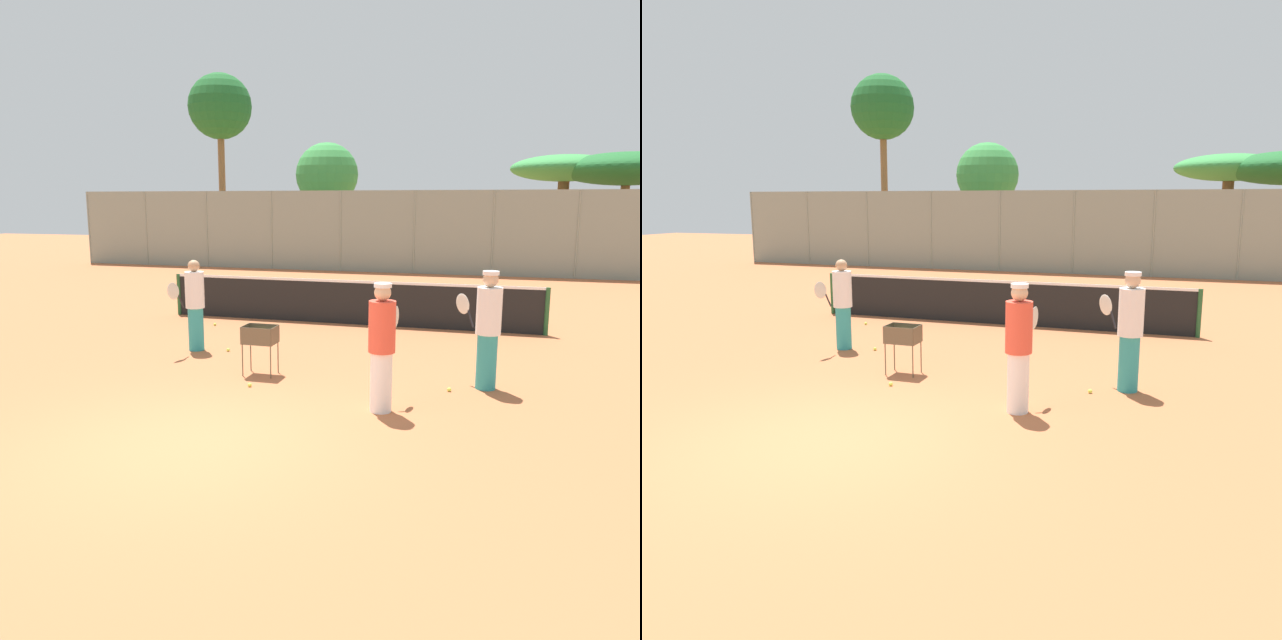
{
  "view_description": "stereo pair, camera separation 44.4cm",
  "coord_description": "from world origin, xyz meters",
  "views": [
    {
      "loc": [
        3.58,
        -6.52,
        2.95
      ],
      "look_at": [
        0.7,
        3.2,
        1.0
      ],
      "focal_mm": 35.0,
      "sensor_mm": 36.0,
      "label": 1
    },
    {
      "loc": [
        4.0,
        -6.38,
        2.95
      ],
      "look_at": [
        0.7,
        3.2,
        1.0
      ],
      "focal_mm": 35.0,
      "sensor_mm": 36.0,
      "label": 2
    }
  ],
  "objects": [
    {
      "name": "back_fence",
      "position": [
        0.0,
        19.02,
        1.68
      ],
      "size": [
        30.97,
        0.08,
        3.36
      ],
      "color": "gray",
      "rests_on": "ground_plane"
    },
    {
      "name": "ground_plane",
      "position": [
        0.0,
        0.0,
        0.0
      ],
      "size": [
        80.0,
        80.0,
        0.0
      ],
      "primitive_type": "plane",
      "color": "#B7663D"
    },
    {
      "name": "player_yellow_shirt",
      "position": [
        3.39,
        3.39,
        0.98
      ],
      "size": [
        0.78,
        0.7,
        1.88
      ],
      "rotation": [
        0.0,
        0.0,
        2.44
      ],
      "color": "teal",
      "rests_on": "ground_plane"
    },
    {
      "name": "tennis_ball_1",
      "position": [
        2.86,
        3.06,
        0.03
      ],
      "size": [
        0.07,
        0.07,
        0.07
      ],
      "primitive_type": "sphere",
      "color": "#D1E54C",
      "rests_on": "ground_plane"
    },
    {
      "name": "tree_3",
      "position": [
        8.49,
        24.06,
        4.28
      ],
      "size": [
        5.72,
        5.72,
        5.02
      ],
      "color": "brown",
      "rests_on": "ground_plane"
    },
    {
      "name": "tennis_ball_2",
      "position": [
        -0.25,
        2.4,
        0.03
      ],
      "size": [
        0.07,
        0.07,
        0.07
      ],
      "primitive_type": "sphere",
      "color": "#D1E54C",
      "rests_on": "ground_plane"
    },
    {
      "name": "tennis_ball_3",
      "position": [
        -1.59,
        4.5,
        0.03
      ],
      "size": [
        0.07,
        0.07,
        0.07
      ],
      "primitive_type": "sphere",
      "color": "#D1E54C",
      "rests_on": "ground_plane"
    },
    {
      "name": "tennis_ball_4",
      "position": [
        -2.99,
        6.78,
        0.03
      ],
      "size": [
        0.07,
        0.07,
        0.07
      ],
      "primitive_type": "sphere",
      "color": "#D1E54C",
      "rests_on": "ground_plane"
    },
    {
      "name": "tree_1",
      "position": [
        -11.09,
        24.6,
        7.67
      ],
      "size": [
        3.34,
        3.34,
        9.44
      ],
      "color": "brown",
      "rests_on": "ground_plane"
    },
    {
      "name": "tennis_net",
      "position": [
        0.0,
        7.89,
        0.56
      ],
      "size": [
        9.18,
        0.1,
        1.07
      ],
      "color": "#26592D",
      "rests_on": "ground_plane"
    },
    {
      "name": "tree_0",
      "position": [
        -4.61,
        22.24,
        4.11
      ],
      "size": [
        2.93,
        2.93,
        5.6
      ],
      "color": "brown",
      "rests_on": "ground_plane"
    },
    {
      "name": "parked_car",
      "position": [
        -5.39,
        22.09,
        0.66
      ],
      "size": [
        4.2,
        1.7,
        1.6
      ],
      "color": "white",
      "rests_on": "ground_plane"
    },
    {
      "name": "player_red_cap",
      "position": [
        -2.25,
        4.43,
        0.93
      ],
      "size": [
        0.44,
        0.9,
        1.81
      ],
      "rotation": [
        0.0,
        0.0,
        4.39
      ],
      "color": "teal",
      "rests_on": "ground_plane"
    },
    {
      "name": "tree_2",
      "position": [
        6.0,
        24.74,
        4.32
      ],
      "size": [
        4.81,
        4.81,
        5.0
      ],
      "color": "brown",
      "rests_on": "ground_plane"
    },
    {
      "name": "player_white_outfit",
      "position": [
        2.0,
        1.85,
        0.95
      ],
      "size": [
        0.38,
        0.93,
        1.83
      ],
      "rotation": [
        0.0,
        0.0,
        1.4
      ],
      "color": "white",
      "rests_on": "ground_plane"
    },
    {
      "name": "ball_cart",
      "position": [
        -0.35,
        3.13,
        0.63
      ],
      "size": [
        0.56,
        0.41,
        0.85
      ],
      "color": "brown",
      "rests_on": "ground_plane"
    }
  ]
}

